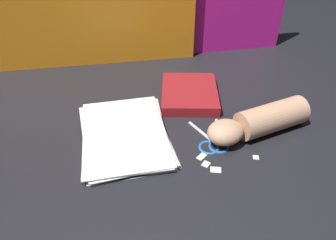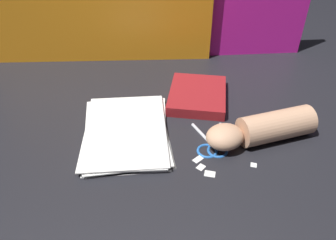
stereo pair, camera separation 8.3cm
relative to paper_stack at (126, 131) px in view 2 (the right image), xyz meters
name	(u,v)px [view 2 (the right image)]	position (x,y,z in m)	size (l,w,h in m)	color
ground_plane	(158,127)	(0.09, 0.02, -0.01)	(6.00, 6.00, 0.00)	black
backdrop_panel_center	(200,7)	(0.27, 0.45, 0.18)	(0.79, 0.04, 0.37)	#D81E9E
paper_stack	(126,131)	(0.00, 0.00, 0.00)	(0.24, 0.33, 0.02)	white
book_closed	(197,95)	(0.22, 0.14, 0.01)	(0.21, 0.24, 0.03)	maroon
scissors	(211,145)	(0.22, -0.07, 0.00)	(0.10, 0.15, 0.01)	silver
hand_forearm	(262,129)	(0.35, -0.07, 0.03)	(0.30, 0.14, 0.08)	tan
paper_scrap_near	(254,165)	(0.30, -0.15, -0.01)	(0.02, 0.02, 0.00)	white
paper_scrap_mid	(198,159)	(0.17, -0.12, -0.01)	(0.03, 0.03, 0.00)	white
paper_scrap_far	(210,174)	(0.19, -0.17, -0.01)	(0.03, 0.03, 0.00)	white
paper_scrap_side	(201,167)	(0.18, -0.15, -0.01)	(0.03, 0.03, 0.00)	white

